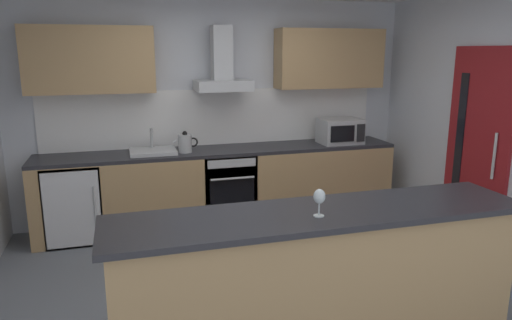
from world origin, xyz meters
The scene contains 15 objects.
ground centered at (0.00, 0.00, -0.01)m, with size 5.69×4.97×0.02m, color slate.
wall_back centered at (0.00, 2.04, 1.30)m, with size 5.69×0.12×2.60m, color silver.
wall_right centered at (2.40, 0.00, 1.30)m, with size 0.12×4.97×2.60m, color silver.
backsplash_tile centered at (0.00, 1.97, 1.23)m, with size 3.98×0.02×0.66m, color white.
counter_back centered at (0.00, 1.66, 0.45)m, with size 4.13×0.60×0.90m.
counter_island centered at (0.11, -0.88, 0.50)m, with size 2.82×0.64×0.99m.
upper_cabinets centered at (0.00, 1.81, 1.91)m, with size 4.07×0.32×0.70m.
side_door centered at (2.33, 0.30, 1.03)m, with size 0.08×0.85×2.05m.
oven centered at (0.04, 1.64, 0.46)m, with size 0.60×0.62×0.80m.
refrigerator centered at (-1.64, 1.63, 0.43)m, with size 0.58×0.60×0.85m.
microwave centered at (1.46, 1.61, 1.05)m, with size 0.50×0.38×0.30m.
sink centered at (-0.78, 1.65, 0.93)m, with size 0.50×0.40×0.26m.
kettle centered at (-0.43, 1.60, 1.01)m, with size 0.29×0.15×0.24m.
range_hood centered at (0.04, 1.77, 1.79)m, with size 0.62×0.45×0.72m.
wine_glass centered at (0.05, -0.97, 1.11)m, with size 0.08×0.08×0.18m.
Camera 1 is at (-1.12, -3.56, 2.00)m, focal length 33.19 mm.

